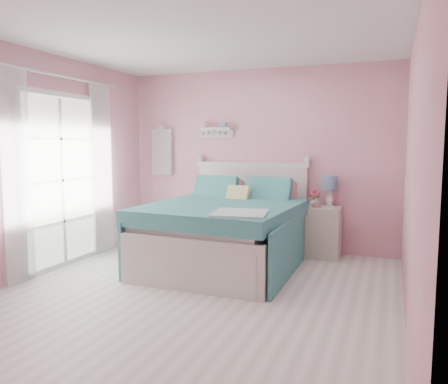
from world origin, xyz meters
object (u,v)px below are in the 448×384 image
Objects in this scene: bed at (226,233)px; table_lamp at (330,185)px; nightstand at (322,232)px; vase at (314,202)px; teacup at (317,205)px.

bed reaches higher than table_lamp.
nightstand is 0.64m from table_lamp.
table_lamp is 0.31m from vase.
teacup is at bearing 39.31° from bed.
nightstand is 7.63× the size of teacup.
nightstand is at bearing -2.58° from vase.
vase is (-0.19, -0.11, -0.22)m from table_lamp.
nightstand is at bearing 60.29° from teacup.
teacup is at bearing -120.91° from table_lamp.
teacup is (1.01, 0.73, 0.30)m from bed.
table_lamp reaches higher than teacup.
bed reaches higher than nightstand.
table_lamp is at bearing 59.09° from teacup.
nightstand is at bearing -121.98° from table_lamp.
teacup reaches higher than nightstand.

